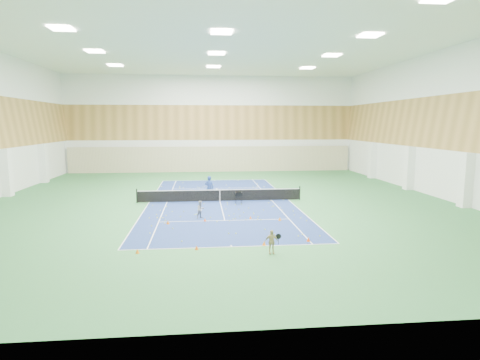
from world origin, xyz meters
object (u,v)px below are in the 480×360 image
tennis_net (220,194)px  child_apron (271,242)px  coach (209,188)px  child_court (201,209)px  ball_cart (238,198)px

tennis_net → child_apron: child_apron is taller
coach → child_court: 6.45m
tennis_net → coach: (-0.80, 0.83, 0.41)m
coach → child_court: bearing=100.3°
tennis_net → coach: bearing=134.0°
child_court → ball_cart: (2.87, 4.40, -0.11)m
tennis_net → child_court: 5.77m
tennis_net → child_court: child_court is taller
coach → child_apron: bearing=117.1°
child_apron → ball_cart: 11.92m
child_court → coach: bearing=50.3°
coach → child_apron: (2.58, -13.92, -0.39)m
coach → child_court: (-0.70, -6.40, -0.39)m
child_court → ball_cart: child_court is taller
coach → child_apron: 14.16m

